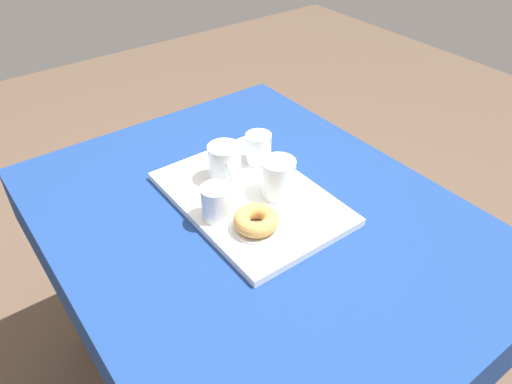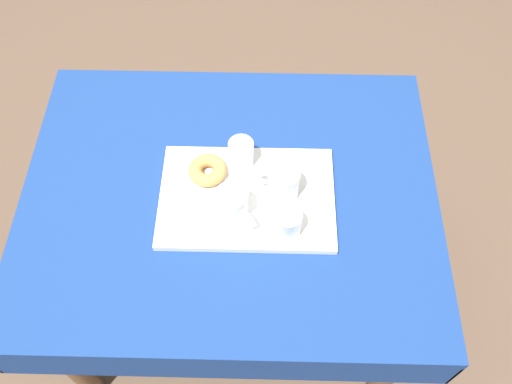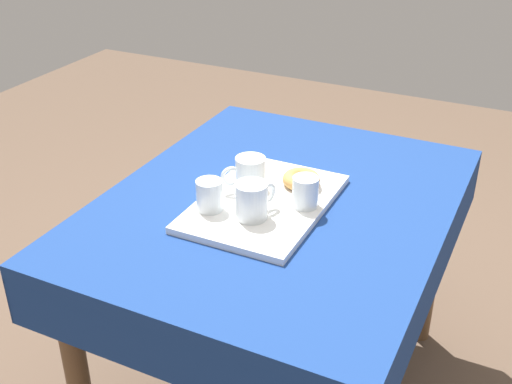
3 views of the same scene
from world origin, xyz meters
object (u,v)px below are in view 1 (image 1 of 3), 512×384
at_px(tea_mug_right, 225,164).
at_px(water_glass_near, 216,204).
at_px(water_glass_far, 258,149).
at_px(dining_table, 256,245).
at_px(serving_tray, 250,198).
at_px(tea_mug_left, 278,178).
at_px(donut_plate_left, 256,227).
at_px(sugar_donut_left, 256,220).

bearing_deg(tea_mug_right, water_glass_near, -41.46).
xyz_separation_m(tea_mug_right, water_glass_far, (-0.01, 0.12, -0.01)).
bearing_deg(dining_table, serving_tray, 158.23).
distance_m(tea_mug_left, donut_plate_left, 0.15).
bearing_deg(tea_mug_right, dining_table, -3.57).
distance_m(tea_mug_left, tea_mug_right, 0.15).
distance_m(tea_mug_right, water_glass_far, 0.12).
relative_size(serving_tray, sugar_donut_left, 4.52).
distance_m(serving_tray, sugar_donut_left, 0.13).
relative_size(serving_tray, water_glass_near, 5.66).
bearing_deg(tea_mug_left, dining_table, -79.64).
bearing_deg(sugar_donut_left, donut_plate_left, 0.00).
distance_m(dining_table, tea_mug_right, 0.22).
bearing_deg(serving_tray, donut_plate_left, -29.92).
bearing_deg(water_glass_near, donut_plate_left, 28.06).
height_order(tea_mug_right, sugar_donut_left, tea_mug_right).
bearing_deg(donut_plate_left, dining_table, 144.16).
relative_size(dining_table, sugar_donut_left, 10.96).
height_order(serving_tray, tea_mug_left, tea_mug_left).
bearing_deg(tea_mug_right, donut_plate_left, -14.32).
distance_m(water_glass_near, sugar_donut_left, 0.10).
height_order(dining_table, water_glass_near, water_glass_near).
bearing_deg(water_glass_far, serving_tray, -44.70).
relative_size(tea_mug_left, water_glass_near, 1.29).
xyz_separation_m(tea_mug_left, water_glass_near, (-0.02, -0.17, -0.01)).
height_order(water_glass_near, water_glass_far, same).
xyz_separation_m(serving_tray, tea_mug_right, (-0.10, -0.01, 0.06)).
bearing_deg(water_glass_far, tea_mug_right, -83.71).
height_order(serving_tray, donut_plate_left, donut_plate_left).
bearing_deg(dining_table, tea_mug_right, 176.43).
height_order(dining_table, sugar_donut_left, sugar_donut_left).
xyz_separation_m(tea_mug_right, donut_plate_left, (0.21, -0.05, -0.04)).
relative_size(water_glass_far, sugar_donut_left, 0.80).
distance_m(tea_mug_right, donut_plate_left, 0.22).
height_order(tea_mug_left, donut_plate_left, tea_mug_left).
height_order(water_glass_far, donut_plate_left, water_glass_far).
xyz_separation_m(donut_plate_left, sugar_donut_left, (-0.00, 0.00, 0.02)).
height_order(tea_mug_right, donut_plate_left, tea_mug_right).
xyz_separation_m(dining_table, tea_mug_left, (-0.01, 0.08, 0.17)).
bearing_deg(donut_plate_left, serving_tray, 150.08).
bearing_deg(water_glass_near, water_glass_far, 120.16).
relative_size(tea_mug_left, sugar_donut_left, 1.03).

